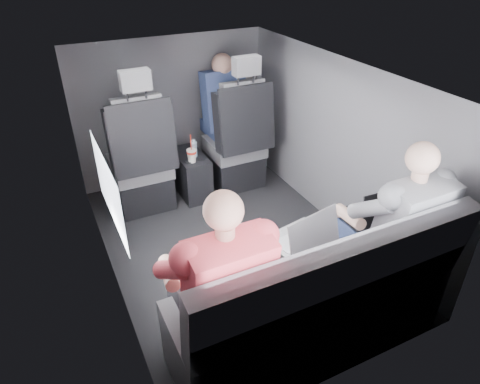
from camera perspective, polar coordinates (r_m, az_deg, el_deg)
name	(u,v)px	position (r m, az deg, el deg)	size (l,w,h in m)	color
floor	(232,245)	(3.38, -1.03, -7.08)	(2.60, 2.60, 0.00)	black
ceiling	(230,73)	(2.76, -1.29, 15.54)	(2.60, 2.60, 0.00)	#B2B2AD
panel_left	(101,199)	(2.80, -18.04, -0.91)	(0.02, 2.60, 1.35)	#56565B
panel_right	(335,145)	(3.45, 12.60, 6.10)	(0.02, 2.60, 1.35)	#56565B
panel_front	(172,111)	(4.12, -9.00, 10.68)	(1.80, 0.02, 1.35)	#56565B
panel_back	(349,286)	(2.12, 14.38, -12.05)	(1.80, 0.02, 1.35)	#56565B
side_window	(108,190)	(2.43, -17.14, 0.31)	(0.02, 0.75, 0.42)	white
seatbelt	(246,112)	(3.69, 0.76, 10.65)	(0.05, 0.01, 0.65)	black
front_seat_left	(142,167)	(3.72, -12.98, 3.28)	(0.52, 0.58, 1.26)	black
front_seat_right	(237,147)	(3.98, -0.39, 6.03)	(0.52, 0.58, 1.26)	black
center_console	(191,174)	(3.95, -6.52, 2.36)	(0.24, 0.48, 0.41)	black
rear_bench	(313,308)	(2.50, 9.76, -14.98)	(1.60, 0.57, 0.92)	#58595D
soda_cup	(192,155)	(3.71, -6.46, 4.91)	(0.08, 0.08, 0.25)	white
water_bottle	(194,149)	(3.79, -6.16, 5.71)	(0.06, 0.06, 0.16)	#A0C1D9
laptop_white	(216,264)	(2.23, -3.16, -9.58)	(0.44, 0.48, 0.27)	silver
laptop_silver	(303,237)	(2.43, 8.43, -6.00)	(0.39, 0.38, 0.25)	#AAABAF
laptop_black	(375,213)	(2.74, 17.56, -2.63)	(0.36, 0.32, 0.25)	black
passenger_rear_left	(217,285)	(2.14, -3.11, -12.27)	(0.49, 0.61, 1.21)	#2F2F34
passenger_rear_right	(390,226)	(2.67, 19.41, -4.36)	(0.49, 0.61, 1.20)	navy
passenger_front_right	(223,103)	(4.06, -2.27, 11.79)	(0.39, 0.39, 0.77)	navy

